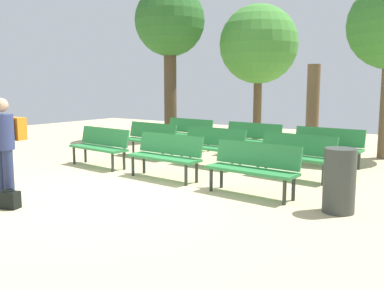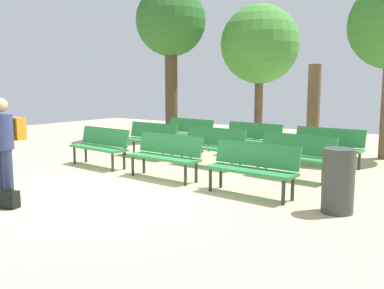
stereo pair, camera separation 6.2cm
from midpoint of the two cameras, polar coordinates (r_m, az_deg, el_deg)
name	(u,v)px [view 2 (the right image)]	position (r m, az deg, el deg)	size (l,w,h in m)	color
ground_plane	(103,194)	(7.49, -11.63, -6.46)	(24.00, 24.00, 0.00)	#CCB789
bench_r0_c0	(101,144)	(9.90, -11.94, 0.02)	(1.63, 0.61, 0.87)	#2D8442
bench_r0_c1	(166,153)	(8.43, -3.32, -1.20)	(1.62, 0.57, 0.87)	#2D8442
bench_r0_c2	(252,166)	(7.23, 8.33, -2.81)	(1.62, 0.57, 0.87)	#2D8442
bench_r1_c0	(150,138)	(10.96, -5.52, 0.92)	(1.63, 0.60, 0.87)	#2D8442
bench_r1_c1	(212,144)	(9.70, 2.89, 0.02)	(1.62, 0.56, 0.87)	#2D8442
bench_r1_c2	(295,153)	(8.68, 13.79, -1.15)	(1.64, 0.62, 0.87)	#2D8442
bench_r2_c0	(188,132)	(12.24, -0.38, 1.70)	(1.63, 0.61, 0.87)	#2D8442
bench_r2_c1	(252,138)	(11.03, 8.14, 0.92)	(1.64, 0.62, 0.87)	#2D8442
bench_r2_c2	(327,145)	(10.11, 17.81, -0.03)	(1.62, 0.54, 0.87)	#2D8442
tree_0	(260,45)	(14.80, 9.18, 13.04)	(2.63, 2.63, 4.51)	brown
tree_1	(313,108)	(12.40, 16.09, 4.73)	(0.35, 0.35, 2.41)	brown
tree_2	(171,24)	(14.46, -2.72, 15.81)	(2.29, 2.29, 5.06)	#4C3A28
visitor_with_backpack	(5,144)	(7.28, -23.57, 0.12)	(0.37, 0.55, 1.65)	navy
handbag	(8,199)	(7.05, -23.20, -6.75)	(0.36, 0.27, 0.29)	black
trash_bin	(338,181)	(6.54, 19.23, -4.61)	(0.46, 0.46, 0.95)	#383D38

